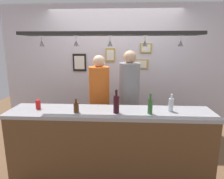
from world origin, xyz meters
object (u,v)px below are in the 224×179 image
Objects in this scene: picture_frame_upper_small at (146,48)px; person_middle_grey_shirt at (129,93)px; picture_frame_crest at (110,55)px; picture_frame_caricature at (79,63)px; person_left_orange_shirt at (99,95)px; bottle_beer_green_import at (150,106)px; bottle_beer_brown_stubby at (76,107)px; bottle_soda_clear at (171,104)px; bottle_wine_dark_red at (116,104)px; picture_frame_lower_pair at (141,64)px; drink_can at (38,104)px.

person_middle_grey_shirt is at bearing -115.27° from picture_frame_upper_small.
picture_frame_crest is 0.63m from picture_frame_caricature.
bottle_beer_green_import is (0.74, -0.81, 0.08)m from person_left_orange_shirt.
bottle_beer_brown_stubby is (-0.20, -0.81, 0.05)m from person_left_orange_shirt.
picture_frame_caricature is (-0.96, 0.68, 0.44)m from person_middle_grey_shirt.
picture_frame_upper_small is at bearing 55.69° from bottle_beer_brown_stubby.
bottle_soda_clear is 0.88× the size of picture_frame_crest.
picture_frame_lower_pair reaches higher than bottle_wine_dark_red.
picture_frame_upper_small reaches higher than drink_can.
picture_frame_upper_small is at bearing 0.00° from picture_frame_caricature.
person_left_orange_shirt reaches higher than bottle_beer_brown_stubby.
person_left_orange_shirt is 1.10m from bottle_beer_green_import.
bottle_beer_green_import is 1.49m from drink_can.
picture_frame_caricature is at bearing 129.01° from bottle_beer_green_import.
person_middle_grey_shirt is 6.76× the size of bottle_beer_green_import.
bottle_wine_dark_red reaches higher than bottle_soda_clear.
picture_frame_crest is (0.14, 0.68, 0.64)m from person_left_orange_shirt.
bottle_beer_brown_stubby is at bearing -121.84° from picture_frame_lower_pair.
person_middle_grey_shirt is 7.64× the size of bottle_soda_clear.
bottle_beer_green_import reaches higher than bottle_beer_brown_stubby.
drink_can is at bearing -137.15° from person_left_orange_shirt.
person_left_orange_shirt is 0.84m from bottle_beer_brown_stubby.
drink_can is 1.74m from picture_frame_crest.
picture_frame_upper_small is at bearing 64.73° from person_middle_grey_shirt.
bottle_beer_brown_stubby is 1.48× the size of drink_can.
picture_frame_lower_pair is (0.73, 0.68, 0.46)m from person_left_orange_shirt.
picture_frame_lower_pair is (0.41, 1.48, 0.36)m from bottle_wine_dark_red.
bottle_beer_brown_stubby is at bearing -124.31° from picture_frame_upper_small.
picture_frame_upper_small reaches higher than person_middle_grey_shirt.
picture_frame_upper_small is (0.09, 0.00, 0.30)m from picture_frame_lower_pair.
person_left_orange_shirt is 0.94m from picture_frame_crest.
picture_frame_lower_pair reaches higher than bottle_soda_clear.
bottle_beer_brown_stubby is at bearing -11.96° from drink_can.
picture_frame_lower_pair is (0.23, 0.68, 0.42)m from person_middle_grey_shirt.
person_middle_grey_shirt reaches higher than drink_can.
bottle_beer_brown_stubby is 1.94m from picture_frame_upper_small.
drink_can is at bearing -150.84° from person_middle_grey_shirt.
bottle_soda_clear is 1.77m from drink_can.
bottle_beer_green_import is 2.13× the size of drink_can.
bottle_beer_green_import is at bearing -50.99° from picture_frame_caricature.
drink_can is 2.21m from picture_frame_upper_small.
picture_frame_caricature is at bearing 144.77° from person_middle_grey_shirt.
person_left_orange_shirt is 13.79× the size of drink_can.
bottle_wine_dark_red is (-0.18, -0.80, 0.05)m from person_middle_grey_shirt.
person_left_orange_shirt is 0.50m from person_middle_grey_shirt.
picture_frame_crest is (0.34, 1.49, 0.59)m from bottle_beer_brown_stubby.
bottle_beer_green_import is 1.00× the size of picture_frame_crest.
bottle_soda_clear is 1.55m from picture_frame_upper_small.
bottle_wine_dark_red is 1.72m from picture_frame_caricature.
person_middle_grey_shirt reaches higher than picture_frame_caricature.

